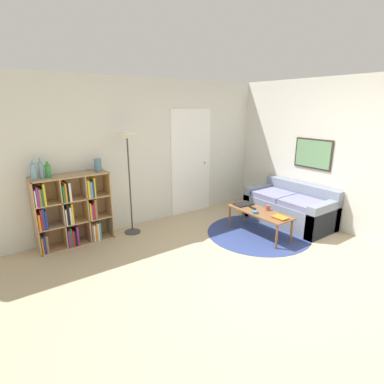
{
  "coord_description": "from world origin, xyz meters",
  "views": [
    {
      "loc": [
        -2.65,
        -2.06,
        2.13
      ],
      "look_at": [
        -0.08,
        1.53,
        0.85
      ],
      "focal_mm": 28.0,
      "sensor_mm": 36.0,
      "label": 1
    }
  ],
  "objects_px": {
    "bookshelf": "(72,212)",
    "vase_on_shelf": "(98,165)",
    "coffee_table": "(259,214)",
    "bottle_left": "(33,172)",
    "floor_lamp": "(128,148)",
    "couch": "(291,208)",
    "laptop": "(243,204)",
    "bottle_middle": "(41,170)",
    "bowl": "(255,212)",
    "bottle_right": "(48,171)",
    "cup": "(268,208)"
  },
  "relations": [
    {
      "from": "bookshelf",
      "to": "vase_on_shelf",
      "type": "bearing_deg",
      "value": -0.58
    },
    {
      "from": "coffee_table",
      "to": "bottle_left",
      "type": "height_order",
      "value": "bottle_left"
    },
    {
      "from": "floor_lamp",
      "to": "couch",
      "type": "relative_size",
      "value": 1.1
    },
    {
      "from": "laptop",
      "to": "bottle_middle",
      "type": "xyz_separation_m",
      "value": [
        -3.02,
        1.08,
        0.81
      ]
    },
    {
      "from": "bowl",
      "to": "bottle_right",
      "type": "relative_size",
      "value": 0.44
    },
    {
      "from": "cup",
      "to": "bottle_left",
      "type": "distance_m",
      "value": 3.65
    },
    {
      "from": "cup",
      "to": "bottle_left",
      "type": "height_order",
      "value": "bottle_left"
    },
    {
      "from": "laptop",
      "to": "bottle_right",
      "type": "distance_m",
      "value": 3.22
    },
    {
      "from": "bottle_left",
      "to": "laptop",
      "type": "bearing_deg",
      "value": -18.23
    },
    {
      "from": "coffee_table",
      "to": "bottle_middle",
      "type": "distance_m",
      "value": 3.45
    },
    {
      "from": "cup",
      "to": "vase_on_shelf",
      "type": "bearing_deg",
      "value": 146.99
    },
    {
      "from": "floor_lamp",
      "to": "bottle_left",
      "type": "relative_size",
      "value": 5.88
    },
    {
      "from": "coffee_table",
      "to": "vase_on_shelf",
      "type": "bearing_deg",
      "value": 146.16
    },
    {
      "from": "floor_lamp",
      "to": "bottle_left",
      "type": "distance_m",
      "value": 1.41
    },
    {
      "from": "bottle_left",
      "to": "bottle_right",
      "type": "bearing_deg",
      "value": 12.92
    },
    {
      "from": "couch",
      "to": "bottle_left",
      "type": "bearing_deg",
      "value": 160.94
    },
    {
      "from": "laptop",
      "to": "vase_on_shelf",
      "type": "relative_size",
      "value": 1.7
    },
    {
      "from": "cup",
      "to": "bottle_right",
      "type": "bearing_deg",
      "value": 153.43
    },
    {
      "from": "bookshelf",
      "to": "cup",
      "type": "distance_m",
      "value": 3.18
    },
    {
      "from": "bottle_left",
      "to": "vase_on_shelf",
      "type": "distance_m",
      "value": 0.92
    },
    {
      "from": "coffee_table",
      "to": "bottle_middle",
      "type": "height_order",
      "value": "bottle_middle"
    },
    {
      "from": "coffee_table",
      "to": "couch",
      "type": "bearing_deg",
      "value": 2.93
    },
    {
      "from": "floor_lamp",
      "to": "bottle_middle",
      "type": "height_order",
      "value": "floor_lamp"
    },
    {
      "from": "couch",
      "to": "laptop",
      "type": "distance_m",
      "value": 0.97
    },
    {
      "from": "coffee_table",
      "to": "vase_on_shelf",
      "type": "height_order",
      "value": "vase_on_shelf"
    },
    {
      "from": "bookshelf",
      "to": "bottle_right",
      "type": "distance_m",
      "value": 0.72
    },
    {
      "from": "bookshelf",
      "to": "floor_lamp",
      "type": "bearing_deg",
      "value": -7.63
    },
    {
      "from": "laptop",
      "to": "bookshelf",
      "type": "bearing_deg",
      "value": 158.38
    },
    {
      "from": "couch",
      "to": "laptop",
      "type": "relative_size",
      "value": 4.49
    },
    {
      "from": "bottle_left",
      "to": "bottle_middle",
      "type": "relative_size",
      "value": 1.01
    },
    {
      "from": "couch",
      "to": "bottle_middle",
      "type": "height_order",
      "value": "bottle_middle"
    },
    {
      "from": "coffee_table",
      "to": "vase_on_shelf",
      "type": "xyz_separation_m",
      "value": [
        -2.18,
        1.46,
        0.84
      ]
    },
    {
      "from": "couch",
      "to": "vase_on_shelf",
      "type": "xyz_separation_m",
      "value": [
        -3.1,
        1.41,
        0.94
      ]
    },
    {
      "from": "coffee_table",
      "to": "bottle_left",
      "type": "distance_m",
      "value": 3.52
    },
    {
      "from": "bowl",
      "to": "vase_on_shelf",
      "type": "xyz_separation_m",
      "value": [
        -2.05,
        1.48,
        0.78
      ]
    },
    {
      "from": "cup",
      "to": "bowl",
      "type": "bearing_deg",
      "value": 173.76
    },
    {
      "from": "cup",
      "to": "vase_on_shelf",
      "type": "relative_size",
      "value": 0.4
    },
    {
      "from": "couch",
      "to": "bottle_right",
      "type": "relative_size",
      "value": 6.62
    },
    {
      "from": "bookshelf",
      "to": "coffee_table",
      "type": "distance_m",
      "value": 3.04
    },
    {
      "from": "bookshelf",
      "to": "bottle_right",
      "type": "bearing_deg",
      "value": 177.52
    },
    {
      "from": "bottle_right",
      "to": "cup",
      "type": "bearing_deg",
      "value": -26.57
    },
    {
      "from": "floor_lamp",
      "to": "cup",
      "type": "xyz_separation_m",
      "value": [
        1.86,
        -1.39,
        -1.01
      ]
    },
    {
      "from": "couch",
      "to": "cup",
      "type": "relative_size",
      "value": 18.89
    },
    {
      "from": "bottle_right",
      "to": "couch",
      "type": "bearing_deg",
      "value": -20.52
    },
    {
      "from": "couch",
      "to": "bottle_middle",
      "type": "xyz_separation_m",
      "value": [
        -3.91,
        1.44,
        0.96
      ]
    },
    {
      "from": "cup",
      "to": "bottle_right",
      "type": "distance_m",
      "value": 3.5
    },
    {
      "from": "couch",
      "to": "bookshelf",
      "type": "bearing_deg",
      "value": 158.31
    },
    {
      "from": "couch",
      "to": "coffee_table",
      "type": "height_order",
      "value": "couch"
    },
    {
      "from": "couch",
      "to": "laptop",
      "type": "xyz_separation_m",
      "value": [
        -0.89,
        0.36,
        0.15
      ]
    },
    {
      "from": "vase_on_shelf",
      "to": "laptop",
      "type": "bearing_deg",
      "value": -25.6
    }
  ]
}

